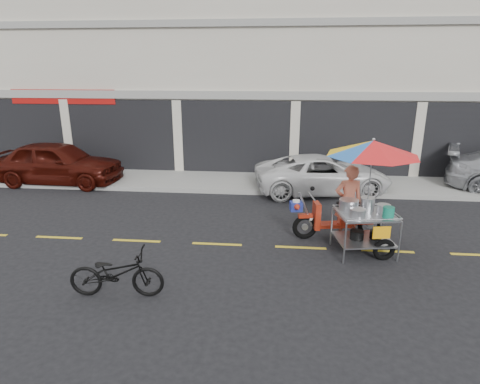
# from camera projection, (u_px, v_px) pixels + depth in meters

# --- Properties ---
(ground) EXTENTS (90.00, 90.00, 0.00)m
(ground) POSITION_uv_depth(u_px,v_px,m) (301.00, 248.00, 9.48)
(ground) COLOR black
(sidewalk) EXTENTS (45.00, 3.00, 0.15)m
(sidewalk) POSITION_uv_depth(u_px,v_px,m) (294.00, 182.00, 14.68)
(sidewalk) COLOR gray
(sidewalk) RESTS_ON ground
(shophouse_block) EXTENTS (36.00, 8.11, 10.40)m
(shophouse_block) POSITION_uv_depth(u_px,v_px,m) (357.00, 64.00, 18.03)
(shophouse_block) COLOR beige
(shophouse_block) RESTS_ON ground
(centerline) EXTENTS (42.00, 0.10, 0.01)m
(centerline) POSITION_uv_depth(u_px,v_px,m) (301.00, 248.00, 9.48)
(centerline) COLOR gold
(centerline) RESTS_ON ground
(maroon_sedan) EXTENTS (4.65, 1.99, 1.56)m
(maroon_sedan) POSITION_uv_depth(u_px,v_px,m) (58.00, 163.00, 14.51)
(maroon_sedan) COLOR #370B06
(maroon_sedan) RESTS_ON ground
(white_pickup) EXTENTS (4.85, 2.89, 1.26)m
(white_pickup) POSITION_uv_depth(u_px,v_px,m) (323.00, 174.00, 13.55)
(white_pickup) COLOR silver
(white_pickup) RESTS_ON ground
(near_bicycle) EXTENTS (1.79, 0.74, 0.92)m
(near_bicycle) POSITION_uv_depth(u_px,v_px,m) (116.00, 273.00, 7.36)
(near_bicycle) COLOR black
(near_bicycle) RESTS_ON ground
(food_vendor_rig) EXTENTS (2.89, 2.33, 2.65)m
(food_vendor_rig) POSITION_uv_depth(u_px,v_px,m) (361.00, 179.00, 9.08)
(food_vendor_rig) COLOR black
(food_vendor_rig) RESTS_ON ground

